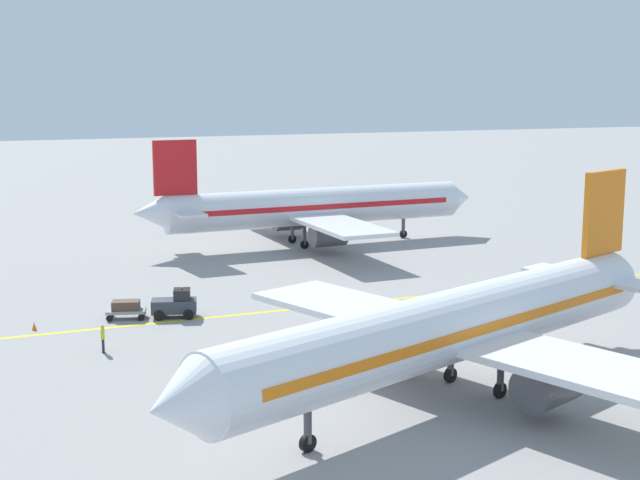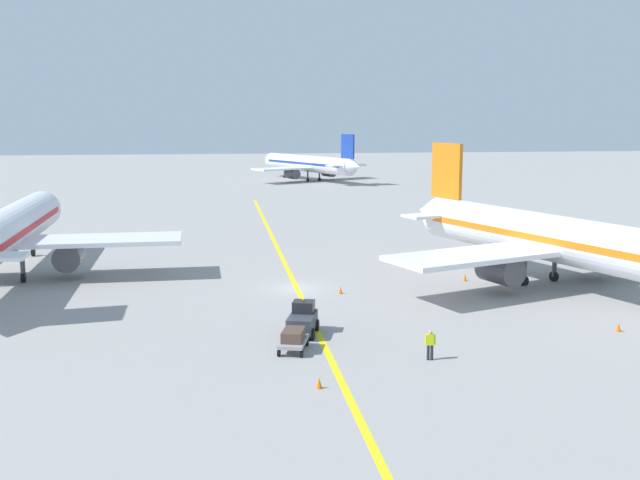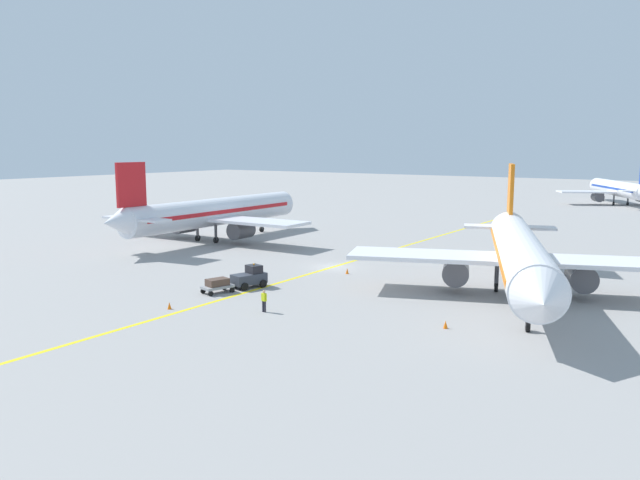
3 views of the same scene
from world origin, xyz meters
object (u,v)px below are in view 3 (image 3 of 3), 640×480
baggage_cart_trailing (217,284)px  traffic_cone_far_edge (461,279)px  airplane_adjacent_stand (519,253)px  airplane_at_gate (214,213)px  traffic_cone_mid_apron (169,306)px  ground_crew_worker (264,300)px  airplane_distant_taxiing (619,189)px  traffic_cone_near_nose (446,324)px  baggage_tug_dark (250,277)px  traffic_cone_by_wingtip (347,271)px

baggage_cart_trailing → traffic_cone_far_edge: 22.24m
baggage_cart_trailing → airplane_adjacent_stand: bearing=31.1°
airplane_at_gate → baggage_cart_trailing: 30.48m
airplane_adjacent_stand → traffic_cone_mid_apron: size_ratio=62.21×
ground_crew_worker → traffic_cone_mid_apron: ground_crew_worker is taller
airplane_distant_taxiing → traffic_cone_near_nose: bearing=-86.7°
baggage_tug_dark → traffic_cone_near_nose: 19.42m
baggage_tug_dark → traffic_cone_far_edge: bearing=41.6°
airplane_distant_taxiing → traffic_cone_near_nose: size_ratio=53.28×
airplane_distant_taxiing → ground_crew_worker: (-6.76, -111.06, -2.43)m
traffic_cone_near_nose → airplane_distant_taxiing: bearing=93.3°
airplane_adjacent_stand → airplane_at_gate: bearing=168.4°
ground_crew_worker → traffic_cone_by_wingtip: bearing=98.7°
traffic_cone_near_nose → traffic_cone_mid_apron: 20.77m
traffic_cone_far_edge → traffic_cone_near_nose: bearing=-72.2°
traffic_cone_near_nose → traffic_cone_by_wingtip: size_ratio=1.00×
traffic_cone_far_edge → ground_crew_worker: bearing=-113.7°
baggage_tug_dark → traffic_cone_far_edge: 19.41m
baggage_tug_dark → traffic_cone_by_wingtip: (3.94, 9.92, -0.63)m
traffic_cone_near_nose → traffic_cone_by_wingtip: bearing=142.1°
baggage_tug_dark → ground_crew_worker: bearing=-42.2°
airplane_distant_taxiing → ground_crew_worker: size_ratio=17.44×
baggage_tug_dark → baggage_cart_trailing: bearing=-105.3°
traffic_cone_far_edge → airplane_distant_taxiing: bearing=90.9°
baggage_cart_trailing → traffic_cone_mid_apron: 6.04m
airplane_distant_taxiing → baggage_cart_trailing: airplane_distant_taxiing is taller
airplane_adjacent_stand → airplane_distant_taxiing: 95.86m
airplane_at_gate → baggage_tug_dark: (22.05, -18.54, -2.81)m
airplane_adjacent_stand → airplane_distant_taxiing: (-7.49, 95.57, -0.37)m
baggage_cart_trailing → traffic_cone_near_nose: (20.17, 1.15, -0.49)m
airplane_at_gate → baggage_cart_trailing: size_ratio=12.33×
traffic_cone_mid_apron → traffic_cone_far_edge: (14.71, 22.04, 0.00)m
baggage_tug_dark → traffic_cone_far_edge: baggage_tug_dark is taller
ground_crew_worker → traffic_cone_far_edge: 20.33m
baggage_tug_dark → traffic_cone_mid_apron: size_ratio=5.98×
airplane_at_gate → traffic_cone_near_nose: (41.35, -20.58, -3.43)m
baggage_cart_trailing → traffic_cone_by_wingtip: bearing=69.8°
airplane_distant_taxiing → baggage_tug_dark: 106.16m
traffic_cone_mid_apron → baggage_cart_trailing: bearing=96.4°
baggage_cart_trailing → traffic_cone_far_edge: size_ratio=5.23×
airplane_at_gate → traffic_cone_far_edge: 37.15m
airplane_at_gate → baggage_cart_trailing: bearing=-45.7°
baggage_cart_trailing → traffic_cone_mid_apron: bearing=-83.6°
airplane_distant_taxiing → ground_crew_worker: airplane_distant_taxiing is taller
ground_crew_worker → traffic_cone_far_edge: ground_crew_worker is taller
airplane_at_gate → traffic_cone_mid_apron: bearing=-51.8°
traffic_cone_by_wingtip → baggage_cart_trailing: bearing=-110.2°
baggage_tug_dark → traffic_cone_mid_apron: 9.19m
airplane_adjacent_stand → baggage_tug_dark: 22.94m
airplane_at_gate → ground_crew_worker: bearing=-40.5°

